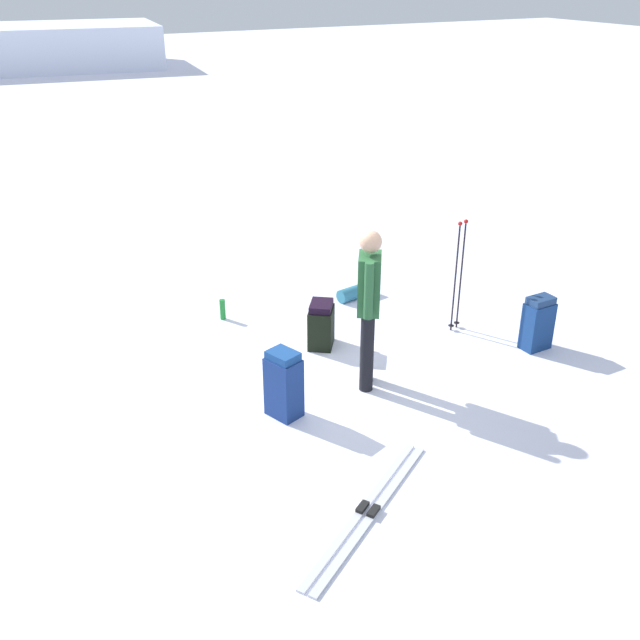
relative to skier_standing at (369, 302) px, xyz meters
name	(u,v)px	position (x,y,z in m)	size (l,w,h in m)	color
ground_plane	(320,379)	(-0.38, 0.31, -0.95)	(80.00, 80.00, 0.00)	white
skier_standing	(369,302)	(0.00, 0.00, 0.00)	(0.37, 0.50, 1.70)	black
ski_pair_near	(368,511)	(-0.99, -1.73, -0.94)	(1.75, 1.25, 0.05)	silver
backpack_large_dark	(321,325)	(-0.03, 0.98, -0.69)	(0.43, 0.45, 0.54)	black
backpack_bright	(284,385)	(-1.00, -0.13, -0.61)	(0.34, 0.38, 0.70)	navy
backpack_small_spare	(538,323)	(2.13, -0.19, -0.64)	(0.34, 0.23, 0.64)	navy
ski_poles_planted_near	(459,271)	(1.59, 0.63, -0.20)	(0.18, 0.10, 1.37)	black
sleeping_mat_rolled	(357,292)	(0.99, 1.94, -0.86)	(0.18, 0.18, 0.55)	teal
thermos_bottle	(223,309)	(-0.80, 2.15, -0.82)	(0.07, 0.07, 0.26)	#1A7C2B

